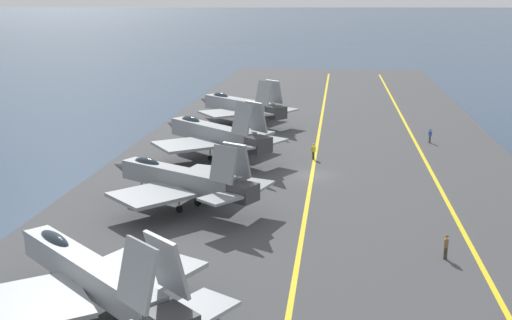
% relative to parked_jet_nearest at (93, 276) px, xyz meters
% --- Properties ---
extents(ground_plane, '(2000.00, 2000.00, 0.00)m').
position_rel_parked_jet_nearest_xyz_m(ground_plane, '(30.52, -10.19, -3.03)').
color(ground_plane, navy).
extents(carrier_deck, '(187.65, 42.59, 0.40)m').
position_rel_parked_jet_nearest_xyz_m(carrier_deck, '(30.52, -10.19, -2.83)').
color(carrier_deck, '#424244').
rests_on(carrier_deck, ground).
extents(deck_stripe_foul_line, '(168.88, 1.45, 0.01)m').
position_rel_parked_jet_nearest_xyz_m(deck_stripe_foul_line, '(30.52, -21.90, -2.63)').
color(deck_stripe_foul_line, yellow).
rests_on(deck_stripe_foul_line, carrier_deck).
extents(deck_stripe_centerline, '(168.88, 0.36, 0.01)m').
position_rel_parked_jet_nearest_xyz_m(deck_stripe_centerline, '(30.52, -10.19, -2.63)').
color(deck_stripe_centerline, yellow).
rests_on(deck_stripe_centerline, carrier_deck).
extents(parked_jet_nearest, '(14.33, 15.73, 6.36)m').
position_rel_parked_jet_nearest_xyz_m(parked_jet_nearest, '(0.00, 0.00, 0.00)').
color(parked_jet_nearest, '#93999E').
rests_on(parked_jet_nearest, carrier_deck).
extents(parked_jet_second, '(12.95, 15.19, 6.03)m').
position_rel_parked_jet_nearest_xyz_m(parked_jet_second, '(19.22, 0.01, -0.19)').
color(parked_jet_second, gray).
rests_on(parked_jet_second, carrier_deck).
extents(parked_jet_third, '(14.39, 15.40, 6.69)m').
position_rel_parked_jet_nearest_xyz_m(parked_jet_third, '(36.22, 0.59, -0.04)').
color(parked_jet_third, gray).
rests_on(parked_jet_third, carrier_deck).
extents(parked_jet_fourth, '(13.88, 15.42, 6.37)m').
position_rel_parked_jet_nearest_xyz_m(parked_jet_fourth, '(55.66, 0.78, -0.25)').
color(parked_jet_fourth, '#93999E').
rests_on(parked_jet_fourth, carrier_deck).
extents(crew_blue_vest, '(0.45, 0.38, 1.72)m').
position_rel_parked_jet_nearest_xyz_m(crew_blue_vest, '(46.51, -23.43, -1.69)').
color(crew_blue_vest, '#4C473D').
rests_on(crew_blue_vest, carrier_deck).
extents(crew_brown_vest, '(0.41, 0.31, 1.73)m').
position_rel_parked_jet_nearest_xyz_m(crew_brown_vest, '(11.02, -19.87, -1.68)').
color(crew_brown_vest, '#383328').
rests_on(crew_brown_vest, carrier_deck).
extents(crew_yellow_vest, '(0.45, 0.46, 1.74)m').
position_rel_parked_jet_nearest_xyz_m(crew_yellow_vest, '(36.76, -10.05, -1.68)').
color(crew_yellow_vest, '#383328').
rests_on(crew_yellow_vest, carrier_deck).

